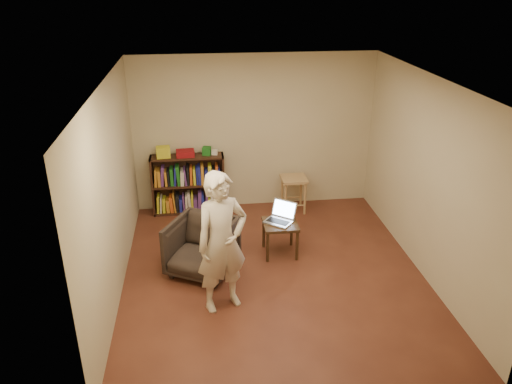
{
  "coord_description": "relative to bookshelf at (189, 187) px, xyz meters",
  "views": [
    {
      "loc": [
        -0.92,
        -5.67,
        3.78
      ],
      "look_at": [
        -0.2,
        0.35,
        1.07
      ],
      "focal_mm": 35.0,
      "sensor_mm": 36.0,
      "label": 1
    }
  ],
  "objects": [
    {
      "name": "stool",
      "position": [
        1.76,
        -0.2,
        0.05
      ],
      "size": [
        0.42,
        0.42,
        0.61
      ],
      "color": "#A98152",
      "rests_on": "floor"
    },
    {
      "name": "box_yellow",
      "position": [
        -0.37,
        -0.03,
        0.65
      ],
      "size": [
        0.23,
        0.18,
        0.18
      ],
      "primitive_type": "cube",
      "rotation": [
        0.0,
        0.0,
        0.1
      ],
      "color": "gold",
      "rests_on": "bookshelf"
    },
    {
      "name": "wall_right",
      "position": [
        3.13,
        -2.09,
        0.86
      ],
      "size": [
        0.0,
        4.5,
        4.5
      ],
      "primitive_type": "plane",
      "rotation": [
        1.57,
        0.0,
        -1.57
      ],
      "color": "#C5B895",
      "rests_on": "floor"
    },
    {
      "name": "person",
      "position": [
        0.42,
        -2.7,
        0.44
      ],
      "size": [
        0.75,
        0.63,
        1.75
      ],
      "primitive_type": "imported",
      "rotation": [
        0.0,
        0.0,
        0.39
      ],
      "color": "beige",
      "rests_on": "floor"
    },
    {
      "name": "ceiling",
      "position": [
        1.13,
        -2.09,
        2.16
      ],
      "size": [
        4.5,
        4.5,
        0.0
      ],
      "primitive_type": "plane",
      "color": "white",
      "rests_on": "wall_back"
    },
    {
      "name": "laptop",
      "position": [
        1.31,
        -1.5,
        0.11
      ],
      "size": [
        0.52,
        0.51,
        0.27
      ],
      "rotation": [
        0.0,
        0.0,
        -0.66
      ],
      "color": "#B4B5B9",
      "rests_on": "side_table"
    },
    {
      "name": "bookshelf",
      "position": [
        0.0,
        0.0,
        0.0
      ],
      "size": [
        1.2,
        0.3,
        1.0
      ],
      "color": "black",
      "rests_on": "floor"
    },
    {
      "name": "wall_back",
      "position": [
        1.13,
        0.16,
        0.86
      ],
      "size": [
        4.0,
        0.0,
        4.0
      ],
      "primitive_type": "plane",
      "rotation": [
        1.57,
        0.0,
        0.0
      ],
      "color": "#C5B895",
      "rests_on": "floor"
    },
    {
      "name": "side_table",
      "position": [
        1.3,
        -1.57,
        -0.03
      ],
      "size": [
        0.48,
        0.48,
        0.49
      ],
      "color": "#302010",
      "rests_on": "floor"
    },
    {
      "name": "box_white",
      "position": [
        0.46,
        0.01,
        0.6
      ],
      "size": [
        0.11,
        0.11,
        0.08
      ],
      "primitive_type": "cube",
      "rotation": [
        0.0,
        0.0,
        -0.16
      ],
      "color": "beige",
      "rests_on": "bookshelf"
    },
    {
      "name": "red_cloth",
      "position": [
        -0.02,
        -0.01,
        0.61
      ],
      "size": [
        0.3,
        0.23,
        0.1
      ],
      "primitive_type": "cube",
      "rotation": [
        0.0,
        0.0,
        0.06
      ],
      "color": "maroon",
      "rests_on": "bookshelf"
    },
    {
      "name": "floor",
      "position": [
        1.13,
        -2.09,
        -0.44
      ],
      "size": [
        4.5,
        4.5,
        0.0
      ],
      "primitive_type": "plane",
      "color": "#492117",
      "rests_on": "ground"
    },
    {
      "name": "wall_left",
      "position": [
        -0.87,
        -2.09,
        0.86
      ],
      "size": [
        0.0,
        4.5,
        4.5
      ],
      "primitive_type": "plane",
      "rotation": [
        1.57,
        0.0,
        1.57
      ],
      "color": "#C5B895",
      "rests_on": "floor"
    },
    {
      "name": "armchair",
      "position": [
        0.18,
        -1.91,
        -0.06
      ],
      "size": [
        1.1,
        1.11,
        0.75
      ],
      "primitive_type": "imported",
      "rotation": [
        0.0,
        0.0,
        -0.48
      ],
      "color": "#2E241E",
      "rests_on": "floor"
    },
    {
      "name": "box_green",
      "position": [
        0.33,
        0.01,
        0.63
      ],
      "size": [
        0.16,
        0.16,
        0.13
      ],
      "primitive_type": "cube",
      "rotation": [
        0.0,
        0.0,
        -0.21
      ],
      "color": "#1B661D",
      "rests_on": "bookshelf"
    }
  ]
}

